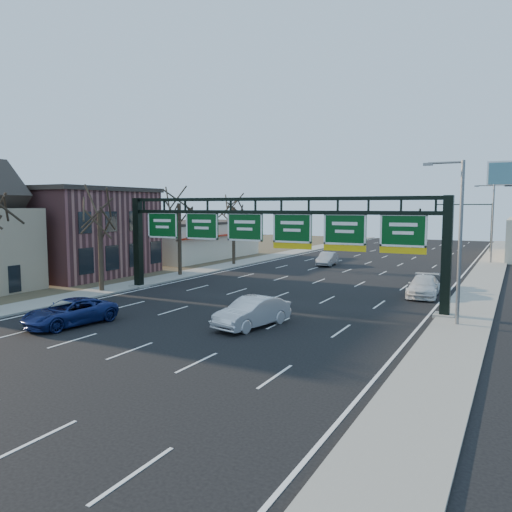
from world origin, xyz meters
The scene contains 19 objects.
ground centered at (0.00, 0.00, 0.00)m, with size 160.00×160.00×0.00m, color black.
sidewalk_left centered at (-12.80, 20.00, 0.06)m, with size 3.00×120.00×0.12m, color gray.
sidewalk_right centered at (12.80, 20.00, 0.06)m, with size 3.00×120.00×0.12m, color gray.
dirt_strip_left centered at (-25.00, 20.00, 0.03)m, with size 21.00×120.00×0.06m, color #473D2B.
lane_markings centered at (0.00, 20.00, 0.01)m, with size 21.60×120.00×0.01m, color white.
sign_gantry centered at (0.16, 8.00, 4.63)m, with size 24.60×1.20×7.20m.
brick_block centered at (-21.50, 11.00, 4.16)m, with size 10.40×12.40×8.30m.
cream_strip centered at (-21.48, 29.00, 2.36)m, with size 10.90×18.40×4.70m.
tree_gantry centered at (-12.80, 5.00, 7.11)m, with size 3.60×3.60×8.48m.
tree_mid centered at (-12.80, 15.00, 7.85)m, with size 3.60×3.60×9.24m.
tree_far centered at (-12.80, 25.00, 7.48)m, with size 3.60×3.60×8.86m.
streetlight_near centered at (12.47, 6.00, 5.08)m, with size 2.15×0.22×9.00m.
streetlight_far centered at (12.47, 40.00, 5.08)m, with size 2.15×0.22×9.00m.
traffic_signal_mast centered at (5.69, 55.00, 5.50)m, with size 10.16×0.54×7.00m.
car_blue_suv centered at (-6.36, -3.79, 0.72)m, with size 2.40×5.20×1.44m, color navy.
car_silver_sedan centered at (2.74, 0.62, 0.80)m, with size 1.70×4.89×1.61m, color silver.
car_white_wagon centered at (9.40, 14.59, 0.74)m, with size 2.08×5.11×1.48m, color white.
car_grey_far centered at (9.66, 18.09, 0.68)m, with size 1.60×3.98×1.35m, color #393B3D.
car_silver_distant centered at (-3.36, 29.46, 0.73)m, with size 1.55×4.44×1.46m, color #A8A7AC.
Camera 1 is at (15.44, -22.88, 6.56)m, focal length 35.00 mm.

